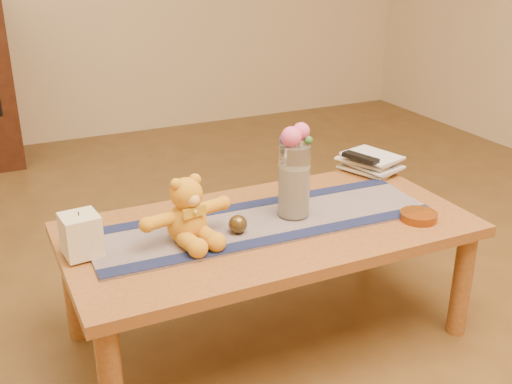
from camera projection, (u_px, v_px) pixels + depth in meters
name	position (u px, v px, depth m)	size (l,w,h in m)	color
floor	(268.00, 333.00, 2.33)	(5.50, 5.50, 0.00)	#4F3416
coffee_table_top	(269.00, 230.00, 2.17)	(1.40, 0.70, 0.04)	brown
table_leg_fr	(462.00, 284.00, 2.26)	(0.07, 0.07, 0.41)	brown
table_leg_bl	(73.00, 287.00, 2.24)	(0.07, 0.07, 0.41)	brown
table_leg_br	(369.00, 222.00, 2.75)	(0.07, 0.07, 0.41)	brown
persian_runner	(264.00, 222.00, 2.17)	(1.20, 0.35, 0.01)	#181E44
runner_border_near	(282.00, 237.00, 2.05)	(1.20, 0.06, 0.00)	#141A3D
runner_border_far	(247.00, 205.00, 2.29)	(1.20, 0.06, 0.00)	#141A3D
teddy_bear	(186.00, 210.00, 2.00)	(0.31, 0.25, 0.21)	orange
pillar_candle	(81.00, 235.00, 1.92)	(0.11, 0.11, 0.13)	beige
candle_wick	(78.00, 213.00, 1.89)	(0.00, 0.00, 0.01)	black
glass_vase	(294.00, 181.00, 2.16)	(0.11, 0.11, 0.26)	silver
potpourri_fill	(294.00, 191.00, 2.18)	(0.09, 0.09, 0.18)	beige
rose_left	(291.00, 137.00, 2.08)	(0.07, 0.07, 0.07)	#E55183
rose_right	(301.00, 131.00, 2.11)	(0.06, 0.06, 0.06)	#E55183
blue_flower_back	(293.00, 134.00, 2.14)	(0.04, 0.04, 0.04)	#4A4FA1
blue_flower_side	(284.00, 139.00, 2.11)	(0.04, 0.04, 0.04)	#4A4FA1
leaf_sprig	(308.00, 140.00, 2.11)	(0.03, 0.03, 0.03)	#33662D
bronze_ball	(238.00, 224.00, 2.07)	(0.06, 0.06, 0.06)	#4E3A1A
book_bottom	(357.00, 174.00, 2.58)	(0.17, 0.22, 0.02)	beige
book_lower	(359.00, 170.00, 2.58)	(0.16, 0.22, 0.02)	beige
book_upper	(357.00, 165.00, 2.57)	(0.17, 0.22, 0.02)	beige
book_top	(359.00, 161.00, 2.56)	(0.16, 0.22, 0.02)	beige
tv_remote	(361.00, 157.00, 2.55)	(0.04, 0.16, 0.02)	black
amber_dish	(419.00, 216.00, 2.19)	(0.13, 0.13, 0.03)	#BF5914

